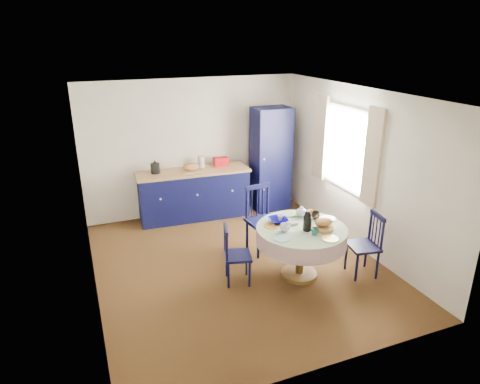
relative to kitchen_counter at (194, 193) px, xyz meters
The scene contains 17 objects.
floor 2.02m from the kitchen_counter, 87.06° to the right, with size 4.50×4.50×0.00m, color black.
ceiling 2.83m from the kitchen_counter, 87.06° to the right, with size 4.50×4.50×0.00m, color white.
wall_back 0.84m from the kitchen_counter, 70.83° to the left, with size 4.00×0.02×2.50m, color white.
wall_left 2.84m from the kitchen_counter, 134.09° to the right, with size 0.02×4.50×2.50m, color white.
wall_right 2.98m from the kitchen_counter, 43.03° to the right, with size 0.02×4.50×2.50m, color white.
window 2.84m from the kitchen_counter, 38.95° to the right, with size 0.10×1.74×1.45m.
kitchen_counter is the anchor object (origin of this frame).
pantry_cabinet 1.59m from the kitchen_counter, ahead, with size 0.69×0.51×1.96m.
dining_table 2.68m from the kitchen_counter, 72.45° to the right, with size 1.24×1.24×1.03m.
chair_left 2.36m from the kitchen_counter, 92.38° to the right, with size 0.44×0.45×0.83m.
chair_far 1.76m from the kitchen_counter, 69.11° to the right, with size 0.51×0.49×1.04m.
chair_right 3.30m from the kitchen_counter, 59.49° to the right, with size 0.45×0.47×0.91m.
mug_a 2.63m from the kitchen_counter, 78.03° to the right, with size 0.13×0.13×0.10m, color silver.
mug_b 2.95m from the kitchen_counter, 73.34° to the right, with size 0.11×0.11×0.10m, color #27675E.
mug_c 2.64m from the kitchen_counter, 64.46° to the right, with size 0.13×0.13×0.10m, color black.
mug_d 2.34m from the kitchen_counter, 74.02° to the right, with size 0.09×0.09×0.08m, color silver.
cobalt_bowl 2.38m from the kitchen_counter, 75.98° to the right, with size 0.28×0.28×0.07m, color #070568.
Camera 1 is at (-2.04, -5.17, 3.24)m, focal length 32.00 mm.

